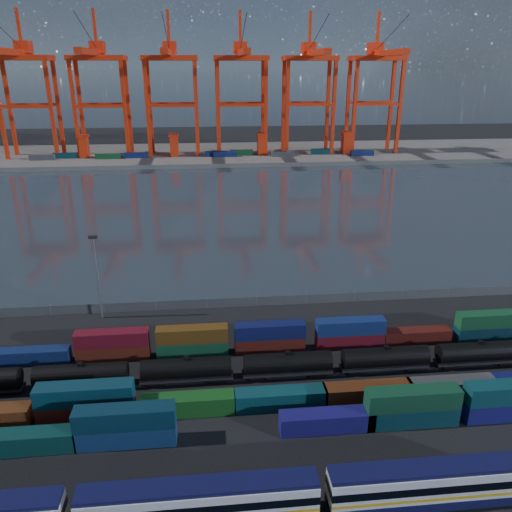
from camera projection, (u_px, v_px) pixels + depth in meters
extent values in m
plane|color=black|center=(276.00, 390.00, 74.21)|extent=(700.00, 700.00, 0.00)
plane|color=#2A333D|center=(234.00, 206.00, 171.85)|extent=(700.00, 700.00, 0.00)
cube|color=#514F4C|center=(223.00, 154.00, 269.14)|extent=(700.00, 70.00, 2.00)
cone|color=#1E2630|center=(270.00, 1.00, 1499.07)|extent=(1040.00, 1040.00, 460.00)
cone|color=#1E2630|center=(397.00, 17.00, 1550.81)|extent=(960.00, 960.00, 380.00)
cone|color=#1E2630|center=(501.00, 32.00, 1597.86)|extent=(840.00, 840.00, 300.00)
cube|color=silver|center=(200.00, 502.00, 51.59)|extent=(24.75, 2.97, 3.76)
cube|color=#0F1037|center=(199.00, 486.00, 50.84)|extent=(24.75, 2.67, 0.50)
cube|color=gold|center=(200.00, 508.00, 51.88)|extent=(24.78, 3.06, 0.36)
cube|color=black|center=(199.00, 499.00, 51.45)|extent=(24.78, 3.06, 0.99)
cube|color=silver|center=(440.00, 482.00, 54.03)|extent=(24.75, 2.97, 3.76)
cube|color=#0F1037|center=(438.00, 496.00, 54.74)|extent=(24.75, 3.03, 1.19)
cube|color=#0F1037|center=(443.00, 467.00, 53.28)|extent=(24.75, 2.67, 0.50)
cube|color=gold|center=(440.00, 488.00, 54.32)|extent=(24.78, 3.06, 0.36)
cube|color=black|center=(441.00, 479.00, 53.89)|extent=(24.78, 3.06, 0.99)
cube|color=black|center=(361.00, 506.00, 54.12)|extent=(2.97, 1.98, 0.69)
cube|color=black|center=(512.00, 494.00, 55.74)|extent=(2.97, 1.98, 0.69)
cube|color=#0A3836|center=(26.00, 441.00, 62.08)|extent=(12.56, 2.55, 2.72)
cube|color=navy|center=(127.00, 434.00, 63.24)|extent=(12.56, 2.55, 2.72)
cube|color=#0C2A3E|center=(125.00, 417.00, 62.28)|extent=(12.56, 2.55, 2.72)
cube|color=navy|center=(327.00, 421.00, 65.67)|extent=(12.56, 2.55, 2.72)
cube|color=#0B323D|center=(411.00, 415.00, 66.75)|extent=(12.56, 2.55, 2.72)
cube|color=#12442A|center=(413.00, 398.00, 65.78)|extent=(12.56, 2.55, 2.72)
cube|color=navy|center=(508.00, 409.00, 68.04)|extent=(12.56, 2.55, 2.72)
cube|color=#0D3F48|center=(511.00, 392.00, 67.07)|extent=(12.56, 2.55, 2.72)
cube|color=maroon|center=(87.00, 411.00, 67.53)|extent=(12.89, 2.62, 2.79)
cube|color=#0D3544|center=(84.00, 394.00, 66.54)|extent=(12.89, 2.62, 2.79)
cube|color=#17571B|center=(188.00, 404.00, 68.80)|extent=(12.89, 2.62, 2.79)
cube|color=#0D3F48|center=(281.00, 399.00, 70.02)|extent=(12.89, 2.62, 2.79)
cube|color=#663014|center=(368.00, 393.00, 71.21)|extent=(12.89, 2.62, 2.79)
cube|color=#47494D|center=(451.00, 388.00, 72.37)|extent=(12.89, 2.62, 2.79)
cube|color=navy|center=(33.00, 356.00, 80.53)|extent=(11.78, 2.39, 2.55)
cube|color=#591F11|center=(113.00, 352.00, 81.73)|extent=(11.78, 2.39, 2.55)
cube|color=maroon|center=(112.00, 338.00, 80.82)|extent=(11.78, 2.39, 2.55)
cube|color=#144B2F|center=(193.00, 348.00, 82.94)|extent=(11.78, 2.39, 2.55)
cube|color=brown|center=(192.00, 334.00, 82.03)|extent=(11.78, 2.39, 2.55)
cube|color=#541810|center=(270.00, 344.00, 84.15)|extent=(11.78, 2.39, 2.55)
cube|color=#0F164E|center=(270.00, 330.00, 83.25)|extent=(11.78, 2.39, 2.55)
cube|color=maroon|center=(350.00, 339.00, 85.45)|extent=(11.78, 2.39, 2.55)
cube|color=navy|center=(351.00, 326.00, 84.54)|extent=(11.78, 2.39, 2.55)
cube|color=#501510|center=(416.00, 336.00, 86.56)|extent=(11.78, 2.39, 2.55)
cube|color=#0B2B3A|center=(488.00, 332.00, 87.79)|extent=(11.78, 2.39, 2.55)
cube|color=#15512B|center=(490.00, 319.00, 86.88)|extent=(11.78, 2.39, 2.55)
cube|color=black|center=(8.00, 390.00, 73.65)|extent=(2.60, 1.88, 0.63)
cylinder|color=black|center=(81.00, 374.00, 73.92)|extent=(13.54, 3.02, 3.02)
cylinder|color=black|center=(80.00, 364.00, 73.33)|extent=(0.83, 0.83, 0.52)
cube|color=black|center=(83.00, 383.00, 74.51)|extent=(14.07, 2.08, 0.42)
cube|color=black|center=(51.00, 388.00, 74.22)|extent=(2.60, 1.88, 0.63)
cube|color=black|center=(115.00, 384.00, 75.10)|extent=(2.60, 1.88, 0.63)
cylinder|color=black|center=(186.00, 368.00, 75.37)|extent=(13.54, 3.02, 3.02)
cylinder|color=black|center=(186.00, 358.00, 74.78)|extent=(0.83, 0.83, 0.52)
cube|color=black|center=(187.00, 377.00, 75.97)|extent=(14.07, 2.08, 0.42)
cube|color=black|center=(156.00, 381.00, 75.67)|extent=(2.60, 1.88, 0.63)
cube|color=black|center=(218.00, 378.00, 76.55)|extent=(2.60, 1.88, 0.63)
cylinder|color=black|center=(288.00, 362.00, 76.83)|extent=(13.54, 3.02, 3.02)
cylinder|color=black|center=(288.00, 353.00, 76.23)|extent=(0.83, 0.83, 0.52)
cube|color=black|center=(287.00, 371.00, 77.42)|extent=(14.07, 2.08, 0.42)
cube|color=black|center=(257.00, 375.00, 77.13)|extent=(2.60, 1.88, 0.63)
cube|color=black|center=(317.00, 372.00, 78.01)|extent=(2.60, 1.88, 0.63)
cylinder|color=black|center=(385.00, 357.00, 78.28)|extent=(13.54, 3.02, 3.02)
cylinder|color=black|center=(386.00, 348.00, 77.69)|extent=(0.83, 0.83, 0.52)
cube|color=black|center=(384.00, 366.00, 78.87)|extent=(14.07, 2.08, 0.42)
cube|color=black|center=(355.00, 370.00, 78.58)|extent=(2.60, 1.88, 0.63)
cube|color=black|center=(412.00, 366.00, 79.46)|extent=(2.60, 1.88, 0.63)
cylinder|color=black|center=(479.00, 351.00, 79.73)|extent=(13.54, 3.02, 3.02)
cylinder|color=black|center=(481.00, 342.00, 79.14)|extent=(0.83, 0.83, 0.52)
cube|color=black|center=(477.00, 360.00, 80.33)|extent=(14.07, 2.08, 0.42)
cube|color=black|center=(449.00, 364.00, 80.04)|extent=(2.60, 1.88, 0.63)
cube|color=black|center=(505.00, 361.00, 80.91)|extent=(2.60, 1.88, 0.63)
cube|color=#595B5E|center=(257.00, 301.00, 99.89)|extent=(160.00, 0.06, 2.00)
cylinder|color=slate|center=(51.00, 310.00, 96.10)|extent=(0.12, 0.12, 2.20)
cylinder|color=slate|center=(104.00, 308.00, 97.04)|extent=(0.12, 0.12, 2.20)
cylinder|color=slate|center=(156.00, 305.00, 97.98)|extent=(0.12, 0.12, 2.20)
cylinder|color=slate|center=(207.00, 303.00, 98.92)|extent=(0.12, 0.12, 2.20)
cylinder|color=slate|center=(257.00, 301.00, 99.85)|extent=(0.12, 0.12, 2.20)
cylinder|color=slate|center=(306.00, 299.00, 100.79)|extent=(0.12, 0.12, 2.20)
cylinder|color=slate|center=(354.00, 297.00, 101.73)|extent=(0.12, 0.12, 2.20)
cylinder|color=slate|center=(402.00, 295.00, 102.67)|extent=(0.12, 0.12, 2.20)
cylinder|color=slate|center=(448.00, 293.00, 103.61)|extent=(0.12, 0.12, 2.20)
cylinder|color=slate|center=(494.00, 290.00, 104.54)|extent=(0.12, 0.12, 2.20)
cylinder|color=slate|center=(98.00, 279.00, 92.73)|extent=(0.36, 0.36, 16.00)
cube|color=black|center=(93.00, 237.00, 89.78)|extent=(1.60, 0.40, 0.60)
cube|color=red|center=(0.00, 112.00, 240.00)|extent=(1.74, 1.74, 49.06)
cube|color=red|center=(10.00, 110.00, 252.17)|extent=(1.74, 1.74, 49.06)
cube|color=red|center=(52.00, 112.00, 242.25)|extent=(1.74, 1.74, 49.06)
cube|color=red|center=(59.00, 110.00, 254.42)|extent=(1.74, 1.74, 49.06)
cube|color=red|center=(25.00, 107.00, 240.25)|extent=(23.99, 1.53, 1.53)
cube|color=red|center=(34.00, 105.00, 252.42)|extent=(23.99, 1.53, 1.53)
cube|color=red|center=(22.00, 58.00, 238.49)|extent=(27.26, 15.26, 2.40)
cube|color=red|center=(12.00, 52.00, 225.54)|extent=(3.27, 52.34, 2.73)
cube|color=red|center=(23.00, 47.00, 240.80)|extent=(6.54, 8.72, 5.45)
cube|color=red|center=(19.00, 28.00, 235.86)|extent=(1.31, 1.31, 17.45)
cylinder|color=black|center=(6.00, 33.00, 220.40)|extent=(0.26, 44.88, 14.80)
cube|color=red|center=(75.00, 112.00, 243.28)|extent=(1.74, 1.74, 49.06)
cube|color=red|center=(81.00, 109.00, 255.45)|extent=(1.74, 1.74, 49.06)
cube|color=red|center=(125.00, 111.00, 245.53)|extent=(1.74, 1.74, 49.06)
cube|color=red|center=(129.00, 109.00, 257.70)|extent=(1.74, 1.74, 49.06)
cube|color=red|center=(99.00, 106.00, 243.54)|extent=(23.99, 1.53, 1.53)
cube|color=red|center=(104.00, 104.00, 255.70)|extent=(23.99, 1.53, 1.53)
cube|color=red|center=(97.00, 58.00, 241.77)|extent=(27.26, 15.26, 2.40)
cube|color=red|center=(91.00, 52.00, 228.83)|extent=(3.27, 52.34, 2.73)
cube|color=red|center=(98.00, 47.00, 244.08)|extent=(6.54, 8.72, 5.45)
cube|color=red|center=(95.00, 29.00, 239.14)|extent=(1.31, 1.31, 17.45)
cylinder|color=black|center=(88.00, 34.00, 223.68)|extent=(0.26, 44.88, 14.80)
cube|color=red|center=(148.00, 111.00, 246.57)|extent=(1.74, 1.74, 49.06)
cube|color=red|center=(150.00, 109.00, 258.73)|extent=(1.74, 1.74, 49.06)
cube|color=red|center=(196.00, 111.00, 248.82)|extent=(1.74, 1.74, 49.06)
cube|color=red|center=(197.00, 108.00, 260.98)|extent=(1.74, 1.74, 49.06)
cube|color=red|center=(172.00, 106.00, 246.82)|extent=(23.99, 1.53, 1.53)
cube|color=red|center=(173.00, 104.00, 258.99)|extent=(23.99, 1.53, 1.53)
cube|color=red|center=(170.00, 58.00, 245.05)|extent=(27.26, 15.26, 2.40)
cube|color=red|center=(168.00, 52.00, 232.11)|extent=(3.27, 52.34, 2.73)
cube|color=red|center=(170.00, 47.00, 247.36)|extent=(6.54, 8.72, 5.45)
cube|color=red|center=(168.00, 29.00, 242.43)|extent=(1.31, 1.31, 17.45)
cylinder|color=black|center=(166.00, 34.00, 226.96)|extent=(0.26, 44.88, 14.80)
cube|color=red|center=(218.00, 110.00, 249.85)|extent=(1.74, 1.74, 49.06)
cube|color=red|center=(218.00, 108.00, 262.02)|extent=(1.74, 1.74, 49.06)
cube|color=red|center=(266.00, 110.00, 252.10)|extent=(1.74, 1.74, 49.06)
cube|color=red|center=(263.00, 108.00, 264.27)|extent=(1.74, 1.74, 49.06)
cube|color=red|center=(242.00, 105.00, 250.10)|extent=(23.99, 1.53, 1.53)
cube|color=red|center=(240.00, 103.00, 262.27)|extent=(23.99, 1.53, 1.53)
cube|color=red|center=(241.00, 58.00, 248.33)|extent=(27.26, 15.26, 2.40)
cube|color=red|center=(243.00, 53.00, 235.39)|extent=(3.27, 52.34, 2.73)
cube|color=red|center=(240.00, 48.00, 250.65)|extent=(6.54, 8.72, 5.45)
cube|color=red|center=(240.00, 30.00, 245.71)|extent=(1.31, 1.31, 17.45)
cylinder|color=black|center=(243.00, 35.00, 230.24)|extent=(0.26, 44.88, 14.80)
cube|color=red|center=(287.00, 110.00, 253.13)|extent=(1.74, 1.74, 49.06)
cube|color=red|center=(283.00, 108.00, 265.30)|extent=(1.74, 1.74, 49.06)
cube|color=red|center=(334.00, 109.00, 255.38)|extent=(1.74, 1.74, 49.06)
cube|color=red|center=(328.00, 107.00, 267.55)|extent=(1.74, 1.74, 49.06)
cube|color=red|center=(311.00, 105.00, 253.38)|extent=(23.99, 1.53, 1.53)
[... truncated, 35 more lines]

